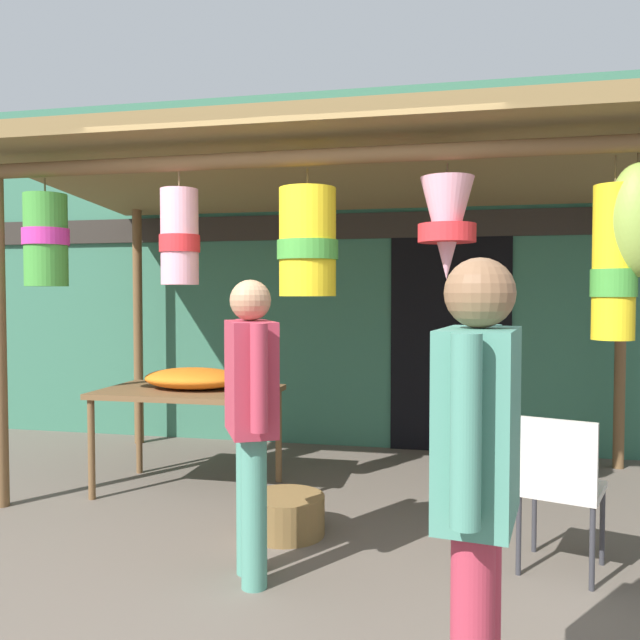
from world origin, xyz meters
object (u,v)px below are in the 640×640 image
object	(u,v)px
flower_heap_on_table	(195,378)
folding_chair	(559,480)
display_table	(189,399)
wicker_basket_by_table	(286,515)
shopper_by_bananas	(478,471)
customer_foreground	(251,405)

from	to	relation	value
flower_heap_on_table	folding_chair	bearing A→B (deg)	-22.23
display_table	flower_heap_on_table	distance (m)	0.16
flower_heap_on_table	folding_chair	distance (m)	2.67
wicker_basket_by_table	shopper_by_bananas	bearing A→B (deg)	-58.37
flower_heap_on_table	customer_foreground	world-z (taller)	customer_foreground
folding_chair	shopper_by_bananas	xyz separation A→B (m)	(-0.45, -1.52, 0.43)
folding_chair	wicker_basket_by_table	distance (m)	1.62
folding_chair	display_table	bearing A→B (deg)	158.56
display_table	customer_foreground	bearing A→B (deg)	-55.69
display_table	flower_heap_on_table	xyz separation A→B (m)	(0.04, 0.02, 0.15)
wicker_basket_by_table	customer_foreground	xyz separation A→B (m)	(-0.00, -0.66, 0.79)
folding_chair	wicker_basket_by_table	xyz separation A→B (m)	(-1.55, 0.26, -0.38)
folding_chair	wicker_basket_by_table	size ratio (longest dim) A/B	1.76
flower_heap_on_table	folding_chair	xyz separation A→B (m)	(2.46, -1.00, -0.34)
folding_chair	customer_foreground	distance (m)	1.65
wicker_basket_by_table	customer_foreground	size ratio (longest dim) A/B	0.31
flower_heap_on_table	wicker_basket_by_table	bearing A→B (deg)	-39.51
display_table	customer_foreground	xyz separation A→B (m)	(0.94, -1.38, 0.22)
flower_heap_on_table	customer_foreground	xyz separation A→B (m)	(0.90, -1.40, 0.06)
display_table	folding_chair	world-z (taller)	folding_chair
display_table	folding_chair	bearing A→B (deg)	-21.44
wicker_basket_by_table	flower_heap_on_table	bearing A→B (deg)	140.49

